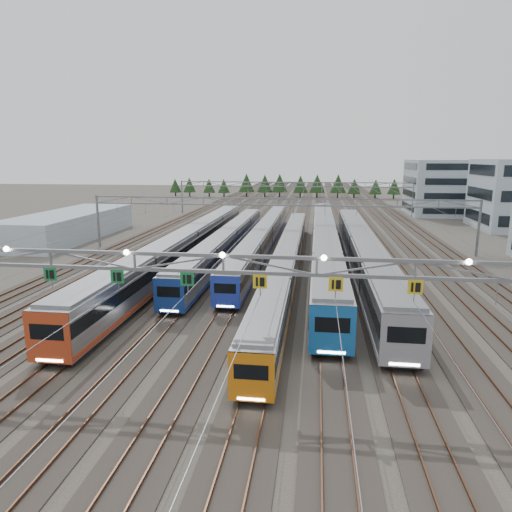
# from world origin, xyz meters

# --- Properties ---
(ground) EXTENTS (400.00, 400.00, 0.00)m
(ground) POSITION_xyz_m (0.00, 0.00, 0.00)
(ground) COLOR #47423A
(ground) RESTS_ON ground
(track_bed) EXTENTS (54.00, 260.00, 5.42)m
(track_bed) POSITION_xyz_m (0.00, 100.00, 1.49)
(track_bed) COLOR #2D2823
(track_bed) RESTS_ON ground
(train_a) EXTENTS (3.13, 63.95, 4.08)m
(train_a) POSITION_xyz_m (-11.25, 30.80, 2.29)
(train_a) COLOR black
(train_a) RESTS_ON ground
(train_b) EXTENTS (2.74, 52.31, 3.57)m
(train_b) POSITION_xyz_m (-6.75, 35.57, 2.03)
(train_b) COLOR black
(train_b) RESTS_ON ground
(train_c) EXTENTS (2.66, 58.88, 3.46)m
(train_c) POSITION_xyz_m (-2.25, 40.74, 1.98)
(train_c) COLOR black
(train_c) RESTS_ON ground
(train_d) EXTENTS (2.58, 62.33, 3.36)m
(train_d) POSITION_xyz_m (2.25, 27.12, 1.93)
(train_d) COLOR black
(train_d) RESTS_ON ground
(train_e) EXTENTS (3.14, 67.52, 4.10)m
(train_e) POSITION_xyz_m (6.75, 36.21, 2.30)
(train_e) COLOR black
(train_e) RESTS_ON ground
(train_f) EXTENTS (3.18, 57.08, 4.15)m
(train_f) POSITION_xyz_m (11.25, 29.73, 2.33)
(train_f) COLOR black
(train_f) RESTS_ON ground
(gantry_near) EXTENTS (56.36, 0.61, 8.08)m
(gantry_near) POSITION_xyz_m (-0.05, -0.12, 7.09)
(gantry_near) COLOR slate
(gantry_near) RESTS_ON ground
(gantry_mid) EXTENTS (56.36, 0.36, 8.00)m
(gantry_mid) POSITION_xyz_m (0.00, 40.00, 6.39)
(gantry_mid) COLOR slate
(gantry_mid) RESTS_ON ground
(gantry_far) EXTENTS (56.36, 0.36, 8.00)m
(gantry_far) POSITION_xyz_m (0.00, 85.00, 6.39)
(gantry_far) COLOR slate
(gantry_far) RESTS_ON ground
(depot_bldg_north) EXTENTS (22.00, 18.00, 13.09)m
(depot_bldg_north) POSITION_xyz_m (38.98, 90.58, 6.55)
(depot_bldg_north) COLOR #9CB0BB
(depot_bldg_north) RESTS_ON ground
(west_shed) EXTENTS (10.00, 30.00, 4.43)m
(west_shed) POSITION_xyz_m (-36.52, 46.49, 2.21)
(west_shed) COLOR #9CB0BB
(west_shed) RESTS_ON ground
(treeline) EXTENTS (87.50, 5.60, 7.02)m
(treeline) POSITION_xyz_m (-4.05, 133.15, 4.23)
(treeline) COLOR #332114
(treeline) RESTS_ON ground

